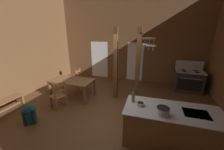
{
  "coord_description": "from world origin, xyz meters",
  "views": [
    {
      "loc": [
        1.29,
        -3.42,
        2.56
      ],
      "look_at": [
        -0.12,
        1.08,
        1.03
      ],
      "focal_mm": 21.17,
      "sensor_mm": 36.0,
      "label": 1
    }
  ],
  "objects": [
    {
      "name": "kitchen_island",
      "position": [
        1.83,
        -0.53,
        0.44
      ],
      "size": [
        2.18,
        1.0,
        0.89
      ],
      "color": "brown",
      "rests_on": "ground_plane"
    },
    {
      "name": "bottle_tall_on_counter",
      "position": [
        0.91,
        -0.41,
        1.02
      ],
      "size": [
        0.08,
        0.08,
        0.35
      ],
      "color": "brown",
      "rests_on": "kitchen_island"
    },
    {
      "name": "glazed_door_back_left",
      "position": [
        -1.69,
        3.61,
        1.02
      ],
      "size": [
        1.0,
        0.01,
        2.05
      ],
      "primitive_type": "cube",
      "color": "white",
      "rests_on": "ground_plane"
    },
    {
      "name": "wall_left",
      "position": [
        -3.82,
        0.0,
        2.19
      ],
      "size": [
        0.14,
        8.04,
        4.38
      ],
      "primitive_type": "cube",
      "color": "brown",
      "rests_on": "ground_plane"
    },
    {
      "name": "wall_back",
      "position": [
        0.0,
        3.69,
        2.19
      ],
      "size": [
        8.3,
        0.14,
        4.38
      ],
      "primitive_type": "cube",
      "color": "brown",
      "rests_on": "ground_plane"
    },
    {
      "name": "stove_range",
      "position": [
        2.91,
        2.95,
        0.48
      ],
      "size": [
        1.17,
        0.86,
        1.32
      ],
      "color": "#2A2A2A",
      "rests_on": "ground_plane"
    },
    {
      "name": "bench_along_left_wall",
      "position": [
        -3.22,
        -0.96,
        0.3
      ],
      "size": [
        0.37,
        1.42,
        0.44
      ],
      "color": "brown",
      "rests_on": "ground_plane"
    },
    {
      "name": "support_post_with_pot_rack",
      "position": [
        0.86,
        1.05,
        1.49
      ],
      "size": [
        0.63,
        0.24,
        2.73
      ],
      "color": "brown",
      "rests_on": "ground_plane"
    },
    {
      "name": "dining_table",
      "position": [
        -1.74,
        0.84,
        0.65
      ],
      "size": [
        1.71,
        0.93,
        0.74
      ],
      "color": "brown",
      "rests_on": "ground_plane"
    },
    {
      "name": "ladderback_chair_near_window",
      "position": [
        -1.81,
        1.67,
        0.45
      ],
      "size": [
        0.48,
        0.48,
        0.95
      ],
      "color": "olive",
      "rests_on": "ground_plane"
    },
    {
      "name": "backpack",
      "position": [
        -1.99,
        -1.0,
        0.31
      ],
      "size": [
        0.39,
        0.39,
        0.6
      ],
      "color": "#194756",
      "rests_on": "ground_plane"
    },
    {
      "name": "glazed_panel_back_right",
      "position": [
        0.38,
        3.61,
        1.02
      ],
      "size": [
        0.84,
        0.01,
        2.05
      ],
      "primitive_type": "cube",
      "color": "white",
      "rests_on": "ground_plane"
    },
    {
      "name": "ground_plane",
      "position": [
        0.0,
        0.0,
        -0.05
      ],
      "size": [
        8.3,
        8.04,
        0.1
      ],
      "primitive_type": "cube",
      "color": "brown"
    },
    {
      "name": "support_post_center",
      "position": [
        -0.04,
        1.29,
        1.36
      ],
      "size": [
        0.14,
        0.14,
        2.73
      ],
      "color": "brown",
      "rests_on": "ground_plane"
    },
    {
      "name": "stockpot_on_counter",
      "position": [
        1.6,
        -0.77,
        0.97
      ],
      "size": [
        0.34,
        0.27,
        0.16
      ],
      "color": "#A8AAB2",
      "rests_on": "kitchen_island"
    },
    {
      "name": "mixing_bowl_on_counter",
      "position": [
        1.11,
        -0.54,
        0.92
      ],
      "size": [
        0.19,
        0.19,
        0.07
      ],
      "color": "#B2A893",
      "rests_on": "kitchen_island"
    },
    {
      "name": "ladderback_chair_by_post",
      "position": [
        -1.73,
        -0.02,
        0.45
      ],
      "size": [
        0.56,
        0.56,
        0.95
      ],
      "color": "olive",
      "rests_on": "ground_plane"
    }
  ]
}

